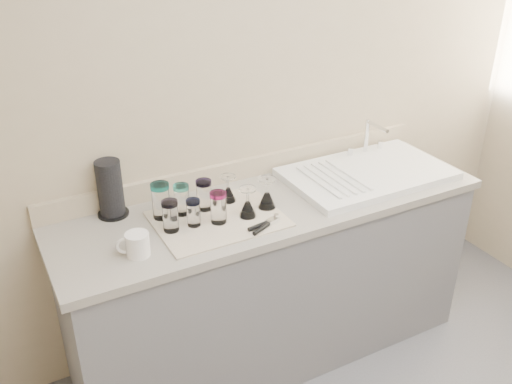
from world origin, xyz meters
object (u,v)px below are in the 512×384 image
tumbler_teal (161,201)px  goblet_front_left (248,207)px  can_opener (265,225)px  tumbler_magenta (170,216)px  tumbler_cyan (182,199)px  tumbler_purple (204,195)px  tumbler_blue (193,212)px  goblet_front_right (267,198)px  goblet_back_left (228,193)px  sink_unit (367,173)px  tumbler_lavender (218,207)px  paper_towel_roll (110,189)px  white_mug (137,245)px

tumbler_teal → goblet_front_left: tumbler_teal is taller
goblet_front_left → can_opener: size_ratio=0.86×
tumbler_magenta → tumbler_cyan: bearing=49.6°
tumbler_purple → tumbler_blue: size_ratio=1.17×
goblet_front_right → can_opener: bearing=-122.2°
goblet_back_left → sink_unit: bearing=-6.6°
goblet_back_left → can_opener: goblet_back_left is taller
tumbler_teal → goblet_front_right: bearing=-17.2°
tumbler_lavender → goblet_front_right: bearing=3.8°
tumbler_purple → tumbler_blue: 0.15m
sink_unit → paper_towel_roll: (-1.24, 0.22, 0.11)m
tumbler_lavender → paper_towel_roll: size_ratio=0.55×
tumbler_teal → goblet_front_left: 0.38m
can_opener → sink_unit: bearing=15.8°
sink_unit → tumbler_cyan: bearing=175.6°
sink_unit → tumbler_blue: (-0.96, -0.04, 0.05)m
tumbler_magenta → paper_towel_roll: paper_towel_roll is taller
tumbler_magenta → white_mug: (-0.18, -0.10, -0.03)m
tumbler_teal → tumbler_blue: 0.16m
white_mug → goblet_front_left: bearing=6.2°
white_mug → tumbler_lavender: bearing=10.3°
tumbler_blue → goblet_back_left: bearing=29.4°
can_opener → tumbler_blue: bearing=148.8°
goblet_front_left → can_opener: goblet_front_left is taller
goblet_front_right → can_opener: goblet_front_right is taller
tumbler_cyan → can_opener: (0.27, -0.27, -0.06)m
tumbler_magenta → can_opener: (0.36, -0.16, -0.06)m
tumbler_purple → can_opener: size_ratio=0.88×
goblet_back_left → tumbler_magenta: bearing=-159.6°
goblet_back_left → can_opener: 0.29m
tumbler_lavender → goblet_front_right: 0.25m
tumbler_cyan → white_mug: bearing=-142.3°
tumbler_lavender → goblet_front_left: (0.13, -0.01, -0.03)m
tumbler_purple → paper_towel_roll: paper_towel_roll is taller
can_opener → tumbler_cyan: bearing=134.3°
tumbler_magenta → goblet_front_left: size_ratio=1.01×
tumbler_cyan → goblet_back_left: tumbler_cyan is taller
can_opener → goblet_back_left: bearing=97.1°
tumbler_lavender → can_opener: size_ratio=0.89×
tumbler_magenta → goblet_front_right: bearing=-2.0°
tumbler_magenta → goblet_front_left: 0.34m
tumbler_blue → goblet_back_left: 0.26m
tumbler_magenta → paper_towel_roll: bearing=124.2°
paper_towel_roll → goblet_back_left: bearing=-15.5°
tumbler_cyan → white_mug: size_ratio=0.98×
tumbler_blue → goblet_front_right: (0.35, -0.01, -0.01)m
tumbler_cyan → tumbler_purple: bearing=-4.4°
goblet_front_left → tumbler_blue: bearing=170.4°
tumbler_lavender → goblet_front_right: (0.25, 0.02, -0.02)m
tumbler_teal → sink_unit: bearing=-4.8°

